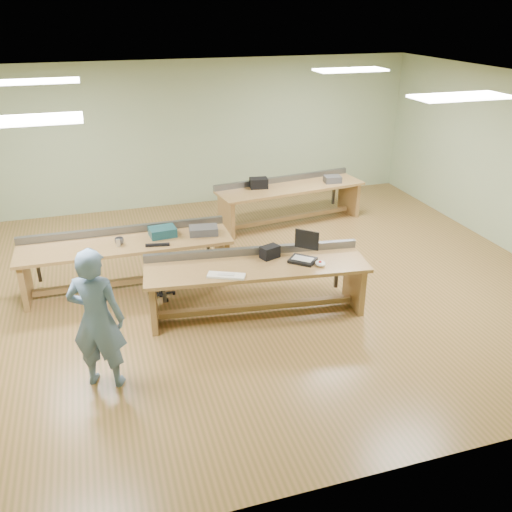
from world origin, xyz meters
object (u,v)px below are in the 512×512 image
parts_bin_grey (203,230)px  parts_bin_teal (163,232)px  workbench_front (256,276)px  mug (119,241)px  workbench_back (290,195)px  workbench_mid (127,253)px  drinks_can (118,243)px  person (97,319)px  laptop_base (303,260)px  camera_bag (270,252)px  task_chair (160,278)px

parts_bin_grey → parts_bin_teal: bearing=170.2°
workbench_front → mug: workbench_front is taller
workbench_back → parts_bin_teal: size_ratio=7.68×
workbench_mid → drinks_can: size_ratio=29.23×
person → parts_bin_teal: bearing=-92.3°
laptop_base → workbench_back: bearing=114.7°
workbench_mid → laptop_base: 2.71m
workbench_back → parts_bin_teal: (-2.75, -1.78, 0.26)m
camera_bag → parts_bin_teal: camera_bag is taller
task_chair → workbench_mid: bearing=142.1°
workbench_mid → drinks_can: workbench_mid is taller
laptop_base → workbench_front: bearing=-146.9°
workbench_back → person: person is taller
workbench_back → parts_bin_grey: (-2.13, -1.89, 0.25)m
workbench_mid → parts_bin_teal: parts_bin_teal is taller
parts_bin_teal → workbench_back: bearing=33.0°
workbench_front → workbench_back: size_ratio=1.03×
laptop_base → camera_bag: bearing=-170.0°
workbench_front → camera_bag: 0.40m
parts_bin_teal → drinks_can: parts_bin_teal is taller
camera_bag → mug: camera_bag is taller
workbench_mid → parts_bin_teal: size_ratio=8.02×
mug → laptop_base: bearing=-29.4°
workbench_mid → workbench_back: size_ratio=1.04×
parts_bin_teal → laptop_base: bearing=-40.5°
person → mug: size_ratio=12.86×
workbench_back → laptop_base: bearing=-115.0°
workbench_front → person: 2.38m
person → mug: (0.40, 2.24, -0.05)m
workbench_back → person: size_ratio=1.77×
workbench_back → drinks_can: (-3.43, -1.98, 0.25)m
workbench_front → workbench_mid: same height
workbench_front → workbench_back: same height
task_chair → drinks_can: bearing=159.9°
person → parts_bin_teal: size_ratio=4.34×
workbench_mid → drinks_can: (-0.11, -0.15, 0.24)m
workbench_mid → parts_bin_teal: bearing=5.0°
laptop_base → drinks_can: size_ratio=3.23×
workbench_mid → mug: workbench_mid is taller
workbench_back → task_chair: (-2.90, -2.27, -0.27)m
workbench_front → parts_bin_grey: size_ratio=7.17×
camera_bag → task_chair: bearing=133.5°
parts_bin_teal → mug: size_ratio=2.96×
laptop_base → task_chair: task_chair is taller
workbench_mid → parts_bin_grey: 1.21m
task_chair → parts_bin_grey: 1.00m
workbench_front → parts_bin_teal: parts_bin_teal is taller
camera_bag → parts_bin_teal: (-1.33, 1.22, -0.02)m
task_chair → parts_bin_grey: bearing=36.0°
workbench_mid → person: (-0.49, -2.33, 0.29)m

